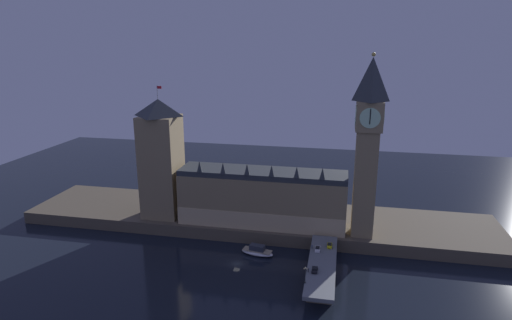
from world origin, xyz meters
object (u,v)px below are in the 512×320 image
object	(u,v)px
street_lamp_near	(305,273)
car_northbound_trail	(315,270)
clock_tower	(367,143)
boat_upstream	(257,251)
car_northbound_lead	(318,249)
car_southbound_trail	(330,245)
victoria_tower	(161,158)
pedestrian_far_rail	(312,246)
pedestrian_near_rail	(308,270)

from	to	relation	value
street_lamp_near	car_northbound_trail	bearing A→B (deg)	72.17
clock_tower	boat_upstream	world-z (taller)	clock_tower
car_northbound_lead	car_southbound_trail	distance (m)	5.98
victoria_tower	pedestrian_far_rail	distance (m)	79.71
car_northbound_trail	boat_upstream	distance (m)	32.60
victoria_tower	boat_upstream	world-z (taller)	victoria_tower
car_southbound_trail	car_northbound_trail	bearing A→B (deg)	-102.50
car_northbound_lead	clock_tower	bearing A→B (deg)	51.40
car_northbound_lead	pedestrian_near_rail	xyz separation A→B (m)	(-2.22, -16.93, 0.21)
pedestrian_far_rail	boat_upstream	bearing A→B (deg)	171.27
car_northbound_lead	car_southbound_trail	world-z (taller)	car_northbound_lead
clock_tower	car_northbound_trail	world-z (taller)	clock_tower
car_northbound_lead	car_northbound_trail	bearing A→B (deg)	-90.00
clock_tower	car_northbound_trail	size ratio (longest dim) A/B	18.01
victoria_tower	street_lamp_near	xyz separation A→B (m)	(71.22, -49.47, -22.47)
car_northbound_trail	boat_upstream	world-z (taller)	car_northbound_trail
car_northbound_lead	boat_upstream	xyz separation A→B (m)	(-24.65, 4.49, -5.89)
street_lamp_near	car_northbound_lead	bearing A→B (deg)	83.81
street_lamp_near	boat_upstream	world-z (taller)	street_lamp_near
pedestrian_near_rail	pedestrian_far_rail	xyz separation A→B (m)	(-0.00, 17.97, 0.08)
car_southbound_trail	street_lamp_near	size ratio (longest dim) A/B	0.70
car_northbound_lead	car_southbound_trail	size ratio (longest dim) A/B	1.10
victoria_tower	car_northbound_lead	xyz separation A→B (m)	(73.84, -25.32, -25.51)
boat_upstream	car_northbound_lead	bearing A→B (deg)	-10.31
car_northbound_lead	pedestrian_near_rail	bearing A→B (deg)	-97.47
car_northbound_trail	street_lamp_near	bearing A→B (deg)	-107.83
car_southbound_trail	street_lamp_near	world-z (taller)	street_lamp_near
boat_upstream	victoria_tower	bearing A→B (deg)	157.05
car_northbound_lead	victoria_tower	bearing A→B (deg)	161.07
clock_tower	pedestrian_far_rail	size ratio (longest dim) A/B	42.11
car_northbound_trail	pedestrian_far_rail	xyz separation A→B (m)	(-2.22, 17.05, 0.31)
victoria_tower	car_southbound_trail	xyz separation A→B (m)	(78.27, -21.31, -25.53)
victoria_tower	pedestrian_near_rail	size ratio (longest dim) A/B	36.71
pedestrian_far_rail	street_lamp_near	bearing A→B (deg)	-90.91
pedestrian_far_rail	boat_upstream	size ratio (longest dim) A/B	0.13
clock_tower	car_southbound_trail	world-z (taller)	clock_tower
pedestrian_near_rail	car_northbound_trail	bearing A→B (deg)	22.34
clock_tower	pedestrian_far_rail	world-z (taller)	clock_tower
clock_tower	car_southbound_trail	distance (m)	43.67
car_northbound_trail	pedestrian_far_rail	bearing A→B (deg)	97.42
victoria_tower	car_southbound_trail	world-z (taller)	victoria_tower
clock_tower	victoria_tower	distance (m)	91.89
car_northbound_trail	pedestrian_far_rail	distance (m)	17.20
car_northbound_lead	car_southbound_trail	xyz separation A→B (m)	(4.44, 4.00, -0.02)
car_southbound_trail	car_northbound_lead	bearing A→B (deg)	-137.97
clock_tower	car_northbound_trail	bearing A→B (deg)	-114.57
pedestrian_far_rail	boat_upstream	distance (m)	23.52
car_northbound_lead	pedestrian_near_rail	world-z (taller)	pedestrian_near_rail
car_southbound_trail	boat_upstream	size ratio (longest dim) A/B	0.29
clock_tower	car_northbound_trail	xyz separation A→B (m)	(-17.13, -37.47, -37.96)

